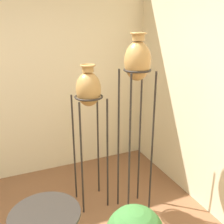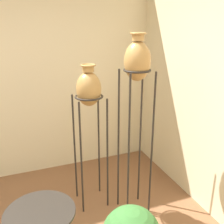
{
  "view_description": "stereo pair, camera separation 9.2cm",
  "coord_description": "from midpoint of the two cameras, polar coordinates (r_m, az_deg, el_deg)",
  "views": [
    {
      "loc": [
        0.13,
        -1.34,
        2.02
      ],
      "look_at": [
        1.14,
        1.0,
        1.14
      ],
      "focal_mm": 42.0,
      "sensor_mm": 36.0,
      "label": 1
    },
    {
      "loc": [
        0.21,
        -1.37,
        2.02
      ],
      "look_at": [
        1.14,
        1.0,
        1.14
      ],
      "focal_mm": 42.0,
      "sensor_mm": 36.0,
      "label": 2
    }
  ],
  "objects": [
    {
      "name": "vase_stand_tall",
      "position": [
        2.53,
        6.55,
        9.34
      ],
      "size": [
        0.28,
        0.28,
        1.93
      ],
      "color": "#28231E",
      "rests_on": "ground_plane"
    },
    {
      "name": "vase_stand_medium",
      "position": [
        2.71,
        -4.08,
        4.07
      ],
      "size": [
        0.31,
        0.31,
        1.62
      ],
      "color": "#28231E",
      "rests_on": "ground_plane"
    }
  ]
}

